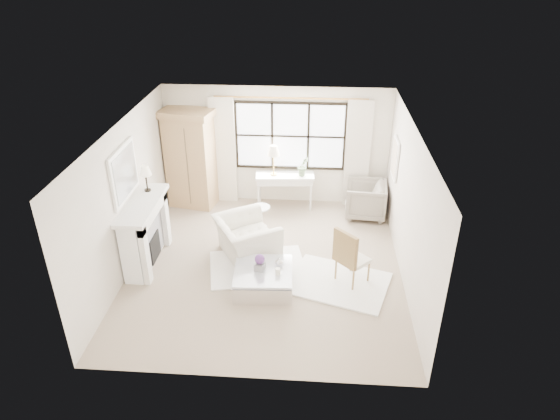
# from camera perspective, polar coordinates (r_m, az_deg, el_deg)

# --- Properties ---
(floor) EXTENTS (5.50, 5.50, 0.00)m
(floor) POSITION_cam_1_polar(r_m,az_deg,el_deg) (9.48, -1.61, -6.39)
(floor) COLOR tan
(floor) RESTS_ON ground
(ceiling) EXTENTS (5.50, 5.50, 0.00)m
(ceiling) POSITION_cam_1_polar(r_m,az_deg,el_deg) (8.24, -1.87, 9.22)
(ceiling) COLOR silver
(ceiling) RESTS_ON ground
(wall_back) EXTENTS (5.00, 0.00, 5.00)m
(wall_back) POSITION_cam_1_polar(r_m,az_deg,el_deg) (11.28, -0.36, 7.33)
(wall_back) COLOR white
(wall_back) RESTS_ON ground
(wall_front) EXTENTS (5.00, 0.00, 5.00)m
(wall_front) POSITION_cam_1_polar(r_m,az_deg,el_deg) (6.48, -4.13, -10.42)
(wall_front) COLOR white
(wall_front) RESTS_ON ground
(wall_left) EXTENTS (0.00, 5.50, 5.50)m
(wall_left) POSITION_cam_1_polar(r_m,az_deg,el_deg) (9.35, -17.17, 1.33)
(wall_left) COLOR beige
(wall_left) RESTS_ON ground
(wall_right) EXTENTS (0.00, 5.50, 5.50)m
(wall_right) POSITION_cam_1_polar(r_m,az_deg,el_deg) (8.90, 14.50, 0.32)
(wall_right) COLOR beige
(wall_right) RESTS_ON ground
(window_pane) EXTENTS (2.40, 0.02, 1.50)m
(window_pane) POSITION_cam_1_polar(r_m,az_deg,el_deg) (11.15, 1.18, 8.45)
(window_pane) COLOR white
(window_pane) RESTS_ON wall_back
(window_frame) EXTENTS (2.50, 0.04, 1.50)m
(window_frame) POSITION_cam_1_polar(r_m,az_deg,el_deg) (11.14, 1.18, 8.43)
(window_frame) COLOR black
(window_frame) RESTS_ON wall_back
(curtain_rod) EXTENTS (3.30, 0.04, 0.04)m
(curtain_rod) POSITION_cam_1_polar(r_m,az_deg,el_deg) (10.83, 1.21, 12.67)
(curtain_rod) COLOR #BB8441
(curtain_rod) RESTS_ON wall_back
(curtain_left) EXTENTS (0.55, 0.10, 2.47)m
(curtain_left) POSITION_cam_1_polar(r_m,az_deg,el_deg) (11.38, -6.48, 6.71)
(curtain_left) COLOR white
(curtain_left) RESTS_ON ground
(curtain_right) EXTENTS (0.55, 0.10, 2.47)m
(curtain_right) POSITION_cam_1_polar(r_m,az_deg,el_deg) (11.24, 8.84, 6.28)
(curtain_right) COLOR beige
(curtain_right) RESTS_ON ground
(fireplace) EXTENTS (0.58, 1.66, 1.26)m
(fireplace) POSITION_cam_1_polar(r_m,az_deg,el_deg) (9.60, -15.32, -2.44)
(fireplace) COLOR white
(fireplace) RESTS_ON ground
(mirror_frame) EXTENTS (0.05, 1.15, 0.95)m
(mirror_frame) POSITION_cam_1_polar(r_m,az_deg,el_deg) (9.13, -17.43, 4.06)
(mirror_frame) COLOR white
(mirror_frame) RESTS_ON wall_left
(mirror_glass) EXTENTS (0.02, 1.00, 0.80)m
(mirror_glass) POSITION_cam_1_polar(r_m,az_deg,el_deg) (9.12, -17.25, 4.06)
(mirror_glass) COLOR #B8BCC3
(mirror_glass) RESTS_ON wall_left
(art_frame) EXTENTS (0.04, 0.62, 0.82)m
(art_frame) POSITION_cam_1_polar(r_m,az_deg,el_deg) (10.33, 13.04, 5.74)
(art_frame) COLOR white
(art_frame) RESTS_ON wall_right
(art_canvas) EXTENTS (0.01, 0.52, 0.72)m
(art_canvas) POSITION_cam_1_polar(r_m,az_deg,el_deg) (10.33, 12.93, 5.74)
(art_canvas) COLOR beige
(art_canvas) RESTS_ON wall_right
(mantel_lamp) EXTENTS (0.22, 0.22, 0.51)m
(mantel_lamp) POSITION_cam_1_polar(r_m,az_deg,el_deg) (9.55, -15.16, 4.26)
(mantel_lamp) COLOR black
(mantel_lamp) RESTS_ON fireplace
(armoire) EXTENTS (1.24, 0.91, 2.24)m
(armoire) POSITION_cam_1_polar(r_m,az_deg,el_deg) (11.34, -10.21, 5.84)
(armoire) COLOR tan
(armoire) RESTS_ON floor
(console_table) EXTENTS (1.33, 0.55, 0.80)m
(console_table) POSITION_cam_1_polar(r_m,az_deg,el_deg) (11.34, 0.56, 2.21)
(console_table) COLOR white
(console_table) RESTS_ON floor
(console_lamp) EXTENTS (0.28, 0.28, 0.69)m
(console_lamp) POSITION_cam_1_polar(r_m,az_deg,el_deg) (10.95, -0.75, 6.71)
(console_lamp) COLOR #AF8B3D
(console_lamp) RESTS_ON console_table
(orchid_plant) EXTENTS (0.30, 0.28, 0.45)m
(orchid_plant) POSITION_cam_1_polar(r_m,az_deg,el_deg) (11.06, 2.66, 5.02)
(orchid_plant) COLOR #566D48
(orchid_plant) RESTS_ON console_table
(side_table) EXTENTS (0.40, 0.40, 0.51)m
(side_table) POSITION_cam_1_polar(r_m,az_deg,el_deg) (10.52, -2.22, -0.47)
(side_table) COLOR silver
(side_table) RESTS_ON floor
(rug_left) EXTENTS (1.98, 1.58, 0.03)m
(rug_left) POSITION_cam_1_polar(r_m,az_deg,el_deg) (9.43, -2.57, -6.49)
(rug_left) COLOR white
(rug_left) RESTS_ON floor
(rug_right) EXTENTS (2.01, 1.74, 0.03)m
(rug_right) POSITION_cam_1_polar(r_m,az_deg,el_deg) (9.07, 6.69, -8.27)
(rug_right) COLOR white
(rug_right) RESTS_ON floor
(club_armchair) EXTENTS (1.48, 1.54, 0.77)m
(club_armchair) POSITION_cam_1_polar(r_m,az_deg,el_deg) (9.59, -3.83, -3.26)
(club_armchair) COLOR silver
(club_armchair) RESTS_ON floor
(wingback_chair) EXTENTS (0.94, 0.92, 0.79)m
(wingback_chair) POSITION_cam_1_polar(r_m,az_deg,el_deg) (11.12, 9.74, 1.19)
(wingback_chair) COLOR gray
(wingback_chair) RESTS_ON floor
(french_chair) EXTENTS (0.68, 0.68, 1.08)m
(french_chair) POSITION_cam_1_polar(r_m,az_deg,el_deg) (8.98, 8.16, -6.51)
(french_chair) COLOR olive
(french_chair) RESTS_ON floor
(coffee_table) EXTENTS (1.05, 1.05, 0.38)m
(coffee_table) POSITION_cam_1_polar(r_m,az_deg,el_deg) (8.82, -1.91, -7.92)
(coffee_table) COLOR white
(coffee_table) RESTS_ON floor
(planter_box) EXTENTS (0.19, 0.19, 0.13)m
(planter_box) POSITION_cam_1_polar(r_m,az_deg,el_deg) (8.69, -2.31, -6.46)
(planter_box) COLOR slate
(planter_box) RESTS_ON coffee_table
(planter_flowers) EXTENTS (0.17, 0.17, 0.17)m
(planter_flowers) POSITION_cam_1_polar(r_m,az_deg,el_deg) (8.60, -2.33, -5.64)
(planter_flowers) COLOR #5B2F76
(planter_flowers) RESTS_ON planter_box
(pillar_candle) EXTENTS (0.09, 0.09, 0.12)m
(pillar_candle) POSITION_cam_1_polar(r_m,az_deg,el_deg) (8.57, -0.25, -7.03)
(pillar_candle) COLOR white
(pillar_candle) RESTS_ON coffee_table
(coffee_vase) EXTENTS (0.17, 0.17, 0.15)m
(coffee_vase) POSITION_cam_1_polar(r_m,az_deg,el_deg) (8.78, -0.11, -5.93)
(coffee_vase) COLOR silver
(coffee_vase) RESTS_ON coffee_table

